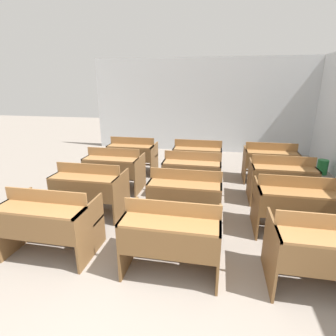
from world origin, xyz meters
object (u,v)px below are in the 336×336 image
(bench_second_left, at_px, (90,188))
(bench_back_center, at_px, (198,158))
(bench_third_right, at_px, (281,178))
(bench_second_center, at_px, (185,195))
(bench_front_center, at_px, (172,235))
(bench_third_center, at_px, (192,173))
(bench_front_left, at_px, (50,221))
(bench_second_right, at_px, (295,204))
(bench_back_left, at_px, (133,154))
(bench_front_right, at_px, (326,251))
(bench_back_right, at_px, (269,161))
(bench_third_left, at_px, (114,168))
(wastepaper_bin, at_px, (322,167))

(bench_second_left, relative_size, bench_back_center, 1.00)
(bench_third_right, bearing_deg, bench_second_center, -145.72)
(bench_front_center, height_order, bench_third_center, same)
(bench_front_left, bearing_deg, bench_third_right, 34.62)
(bench_second_right, relative_size, bench_back_left, 1.00)
(bench_front_center, bearing_deg, bench_third_center, 90.04)
(bench_front_right, distance_m, bench_back_right, 3.36)
(bench_front_center, distance_m, bench_third_right, 2.79)
(bench_second_left, xyz_separation_m, bench_third_left, (-0.01, 1.09, 0.00))
(bench_second_right, bearing_deg, bench_second_center, -179.86)
(bench_back_center, bearing_deg, bench_third_right, -34.44)
(bench_back_center, xyz_separation_m, wastepaper_bin, (3.01, 0.76, -0.29))
(bench_second_center, height_order, bench_third_center, same)
(bench_second_right, distance_m, bench_back_left, 3.90)
(bench_front_center, xyz_separation_m, bench_back_right, (1.62, 3.37, 0.00))
(bench_second_center, bearing_deg, bench_third_center, 90.46)
(bench_front_center, bearing_deg, bench_third_left, 125.71)
(bench_third_left, bearing_deg, bench_second_right, -18.67)
(bench_second_left, relative_size, bench_third_center, 1.00)
(bench_second_center, bearing_deg, bench_front_right, -34.97)
(bench_front_right, bearing_deg, bench_back_center, 115.74)
(bench_third_left, xyz_separation_m, wastepaper_bin, (4.62, 1.90, -0.29))
(bench_third_left, relative_size, bench_back_left, 1.00)
(bench_back_center, distance_m, bench_back_right, 1.61)
(bench_front_right, distance_m, bench_second_left, 3.42)
(bench_front_center, xyz_separation_m, bench_second_right, (1.61, 1.15, 0.00))
(bench_third_left, bearing_deg, bench_back_right, 19.36)
(bench_front_right, bearing_deg, bench_third_right, 89.78)
(bench_second_right, bearing_deg, bench_third_right, 88.44)
(bench_back_left, bearing_deg, bench_third_left, -90.92)
(bench_front_center, relative_size, bench_third_right, 1.00)
(bench_third_left, height_order, bench_third_center, same)
(bench_front_right, distance_m, bench_back_left, 4.66)
(bench_second_center, bearing_deg, bench_second_left, -179.94)
(bench_second_right, relative_size, bench_third_right, 1.00)
(bench_front_left, distance_m, bench_second_left, 1.11)
(bench_second_right, height_order, bench_third_left, same)
(bench_front_center, bearing_deg, bench_back_right, 64.31)
(bench_third_right, bearing_deg, bench_second_left, -161.01)
(bench_second_center, relative_size, bench_back_right, 1.00)
(bench_front_left, relative_size, bench_front_center, 1.00)
(bench_second_left, distance_m, wastepaper_bin, 5.51)
(bench_second_center, bearing_deg, bench_second_right, 0.14)
(bench_second_center, bearing_deg, bench_back_right, 54.05)
(bench_back_right, relative_size, wastepaper_bin, 3.01)
(bench_third_left, distance_m, bench_third_right, 3.25)
(bench_second_center, xyz_separation_m, bench_second_right, (1.60, 0.00, 0.00))
(bench_front_right, xyz_separation_m, bench_third_right, (0.01, 2.25, 0.00))
(bench_front_right, bearing_deg, wastepaper_bin, 71.45)
(bench_front_center, distance_m, bench_back_right, 3.74)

